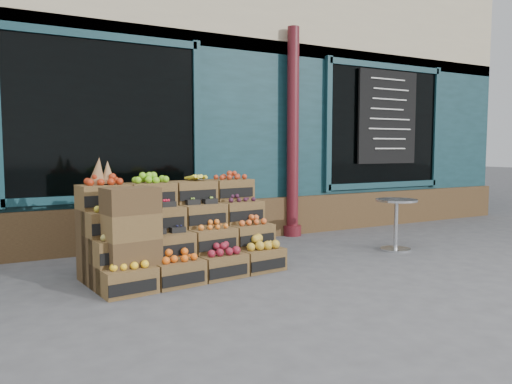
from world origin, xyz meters
TOP-DOWN VIEW (x-y plane):
  - ground at (0.00, 0.00)m, footprint 60.00×60.00m
  - shop_facade at (0.00, 5.11)m, footprint 12.00×6.24m
  - crate_display at (-1.16, 0.67)m, footprint 2.14×1.21m
  - spare_crates at (-1.80, 0.29)m, footprint 0.54×0.41m
  - bistro_table at (1.79, 0.43)m, footprint 0.55×0.55m
  - shopkeeper at (-1.99, 2.88)m, footprint 0.83×0.71m

SIDE VIEW (x-z plane):
  - ground at x=0.00m, z-range 0.00..0.00m
  - crate_display at x=-1.16m, z-range -0.24..1.03m
  - bistro_table at x=1.79m, z-range 0.09..0.77m
  - spare_crates at x=-1.80m, z-range 0.00..0.99m
  - shopkeeper at x=-1.99m, z-range 0.00..1.93m
  - shop_facade at x=0.00m, z-range 0.00..4.80m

